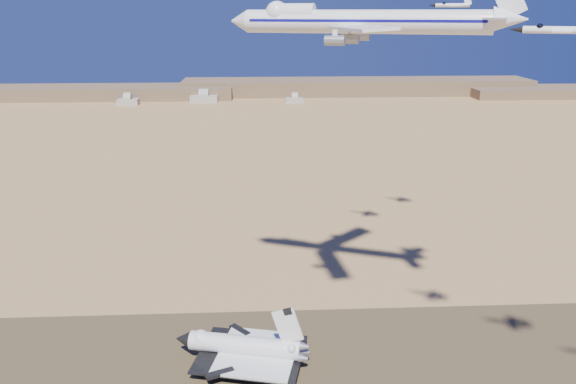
{
  "coord_description": "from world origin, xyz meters",
  "views": [
    {
      "loc": [
        1.28,
        -143.03,
        96.66
      ],
      "look_at": [
        8.98,
        8.0,
        47.78
      ],
      "focal_mm": 35.0,
      "sensor_mm": 36.0,
      "label": 1
    }
  ],
  "objects_px": {
    "carrier_747": "(355,22)",
    "shuttle": "(243,347)",
    "chase_jet_f": "(452,5)",
    "crew_c": "(272,377)",
    "crew_a": "(262,370)",
    "chase_jet_e": "(401,24)",
    "crew_b": "(277,373)",
    "chase_jet_a": "(554,30)"
  },
  "relations": [
    {
      "from": "carrier_747",
      "to": "chase_jet_a",
      "type": "bearing_deg",
      "value": -34.94
    },
    {
      "from": "chase_jet_a",
      "to": "chase_jet_f",
      "type": "distance_m",
      "value": 103.14
    },
    {
      "from": "carrier_747",
      "to": "crew_b",
      "type": "xyz_separation_m",
      "value": [
        -20.7,
        -14.71,
        -93.28
      ]
    },
    {
      "from": "crew_a",
      "to": "crew_b",
      "type": "height_order",
      "value": "crew_a"
    },
    {
      "from": "crew_a",
      "to": "chase_jet_e",
      "type": "xyz_separation_m",
      "value": [
        47.39,
        56.5,
        91.55
      ]
    },
    {
      "from": "crew_c",
      "to": "chase_jet_a",
      "type": "height_order",
      "value": "chase_jet_a"
    },
    {
      "from": "crew_c",
      "to": "chase_jet_a",
      "type": "xyz_separation_m",
      "value": [
        52.38,
        -26.08,
        92.46
      ]
    },
    {
      "from": "crew_a",
      "to": "chase_jet_e",
      "type": "distance_m",
      "value": 117.56
    },
    {
      "from": "crew_a",
      "to": "chase_jet_f",
      "type": "height_order",
      "value": "chase_jet_f"
    },
    {
      "from": "crew_c",
      "to": "chase_jet_f",
      "type": "distance_m",
      "value": 140.57
    },
    {
      "from": "crew_b",
      "to": "chase_jet_a",
      "type": "distance_m",
      "value": 109.13
    },
    {
      "from": "shuttle",
      "to": "chase_jet_e",
      "type": "distance_m",
      "value": 114.32
    },
    {
      "from": "carrier_747",
      "to": "chase_jet_e",
      "type": "bearing_deg",
      "value": 82.43
    },
    {
      "from": "shuttle",
      "to": "crew_c",
      "type": "bearing_deg",
      "value": -33.82
    },
    {
      "from": "chase_jet_f",
      "to": "crew_c",
      "type": "bearing_deg",
      "value": -106.13
    },
    {
      "from": "shuttle",
      "to": "carrier_747",
      "type": "height_order",
      "value": "carrier_747"
    },
    {
      "from": "carrier_747",
      "to": "crew_b",
      "type": "distance_m",
      "value": 96.68
    },
    {
      "from": "carrier_747",
      "to": "chase_jet_e",
      "type": "xyz_separation_m",
      "value": [
        22.57,
        43.59,
        -1.69
      ]
    },
    {
      "from": "crew_a",
      "to": "crew_b",
      "type": "xyz_separation_m",
      "value": [
        4.12,
        -1.8,
        -0.04
      ]
    },
    {
      "from": "crew_a",
      "to": "chase_jet_e",
      "type": "bearing_deg",
      "value": -47.94
    },
    {
      "from": "shuttle",
      "to": "carrier_747",
      "type": "distance_m",
      "value": 94.27
    },
    {
      "from": "crew_c",
      "to": "crew_b",
      "type": "bearing_deg",
      "value": -105.91
    },
    {
      "from": "carrier_747",
      "to": "shuttle",
      "type": "bearing_deg",
      "value": -145.08
    },
    {
      "from": "chase_jet_f",
      "to": "chase_jet_e",
      "type": "bearing_deg",
      "value": -118.64
    },
    {
      "from": "shuttle",
      "to": "crew_b",
      "type": "distance_m",
      "value": 12.28
    },
    {
      "from": "carrier_747",
      "to": "chase_jet_f",
      "type": "xyz_separation_m",
      "value": [
        44.33,
        59.52,
        4.52
      ]
    },
    {
      "from": "chase_jet_e",
      "to": "crew_c",
      "type": "bearing_deg",
      "value": -102.19
    },
    {
      "from": "crew_a",
      "to": "crew_b",
      "type": "bearing_deg",
      "value": -121.52
    },
    {
      "from": "crew_a",
      "to": "chase_jet_a",
      "type": "height_order",
      "value": "chase_jet_a"
    },
    {
      "from": "chase_jet_f",
      "to": "shuttle",
      "type": "bearing_deg",
      "value": -112.59
    },
    {
      "from": "crew_b",
      "to": "chase_jet_e",
      "type": "distance_m",
      "value": 116.88
    },
    {
      "from": "carrier_747",
      "to": "crew_a",
      "type": "xyz_separation_m",
      "value": [
        -24.82,
        -12.91,
        -93.24
      ]
    },
    {
      "from": "shuttle",
      "to": "crew_c",
      "type": "xyz_separation_m",
      "value": [
        7.79,
        -8.27,
        -4.25
      ]
    },
    {
      "from": "crew_a",
      "to": "chase_jet_f",
      "type": "distance_m",
      "value": 139.95
    },
    {
      "from": "chase_jet_a",
      "to": "chase_jet_f",
      "type": "xyz_separation_m",
      "value": [
        14.29,
        102.01,
        5.26
      ]
    },
    {
      "from": "shuttle",
      "to": "chase_jet_f",
      "type": "bearing_deg",
      "value": 55.16
    },
    {
      "from": "crew_a",
      "to": "chase_jet_a",
      "type": "relative_size",
      "value": 0.12
    },
    {
      "from": "shuttle",
      "to": "chase_jet_a",
      "type": "height_order",
      "value": "chase_jet_a"
    },
    {
      "from": "crew_c",
      "to": "chase_jet_e",
      "type": "relative_size",
      "value": 0.12
    },
    {
      "from": "chase_jet_e",
      "to": "carrier_747",
      "type": "bearing_deg",
      "value": -92.75
    },
    {
      "from": "crew_a",
      "to": "chase_jet_a",
      "type": "distance_m",
      "value": 111.53
    },
    {
      "from": "crew_b",
      "to": "crew_a",
      "type": "bearing_deg",
      "value": 61.71
    }
  ]
}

